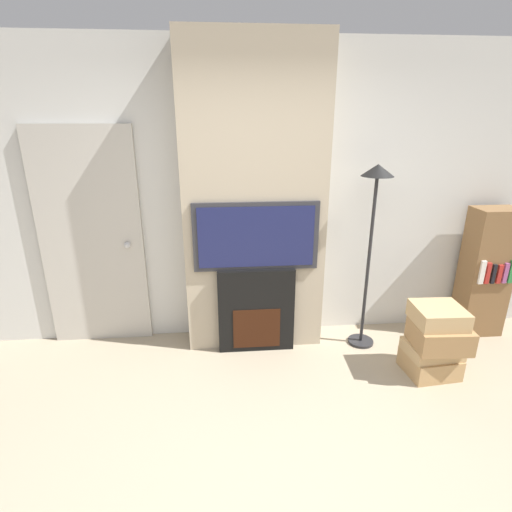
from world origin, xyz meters
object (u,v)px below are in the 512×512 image
(television, at_px, (256,236))
(bookshelf, at_px, (485,272))
(fireplace, at_px, (256,310))
(floor_lamp, at_px, (374,210))
(box_stack, at_px, (435,341))

(television, distance_m, bookshelf, 2.29)
(fireplace, distance_m, floor_lamp, 1.36)
(television, distance_m, floor_lamp, 1.03)
(fireplace, xyz_separation_m, television, (0.00, -0.00, 0.70))
(fireplace, height_order, box_stack, fireplace)
(fireplace, relative_size, box_stack, 1.29)
(floor_lamp, height_order, bookshelf, floor_lamp)
(fireplace, height_order, bookshelf, bookshelf)
(fireplace, height_order, television, television)
(box_stack, bearing_deg, fireplace, 159.90)
(fireplace, distance_m, television, 0.70)
(fireplace, relative_size, floor_lamp, 0.47)
(bookshelf, bearing_deg, fireplace, -176.92)
(box_stack, bearing_deg, television, 159.97)
(fireplace, xyz_separation_m, floor_lamp, (1.01, -0.01, 0.91))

